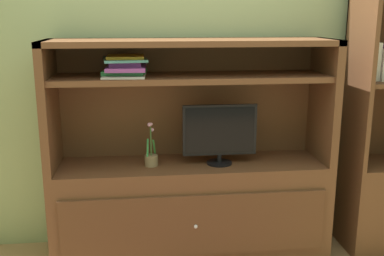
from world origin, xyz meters
TOP-DOWN VIEW (x-y plane):
  - painted_rear_wall at (0.00, 0.75)m, footprint 6.00×0.10m
  - media_console at (0.00, 0.40)m, footprint 1.82×0.50m
  - tv_monitor at (0.18, 0.36)m, footprint 0.48×0.17m
  - potted_plant at (-0.26, 0.37)m, footprint 0.09×0.11m
  - magazine_stack at (-0.41, 0.40)m, footprint 0.29×0.36m
  - bookshelf_tall at (1.33, 0.41)m, footprint 0.46×0.42m
  - upright_book_row at (1.25, 0.40)m, footprint 0.20×0.16m

SIDE VIEW (x-z plane):
  - media_console at x=0.00m, z-range -0.25..1.23m
  - bookshelf_tall at x=1.33m, z-range -0.33..1.55m
  - potted_plant at x=-0.26m, z-range 0.58..0.87m
  - tv_monitor at x=0.18m, z-range 0.69..1.08m
  - magazine_stack at x=-0.41m, z-range 1.25..1.38m
  - upright_book_row at x=1.25m, z-range 1.19..1.44m
  - painted_rear_wall at x=0.00m, z-range 0.00..2.80m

